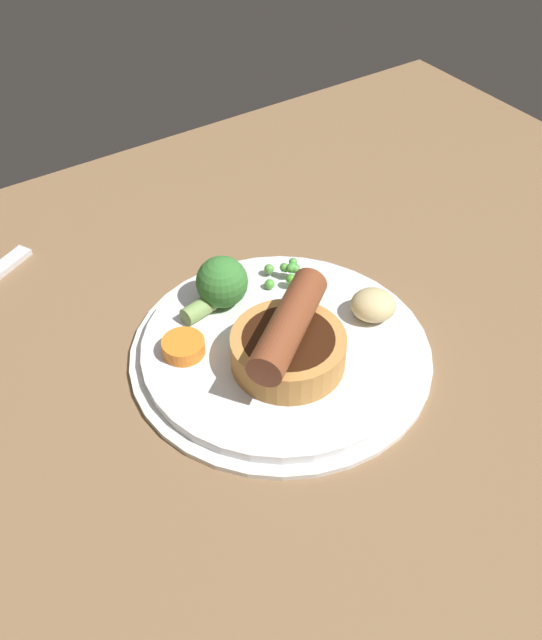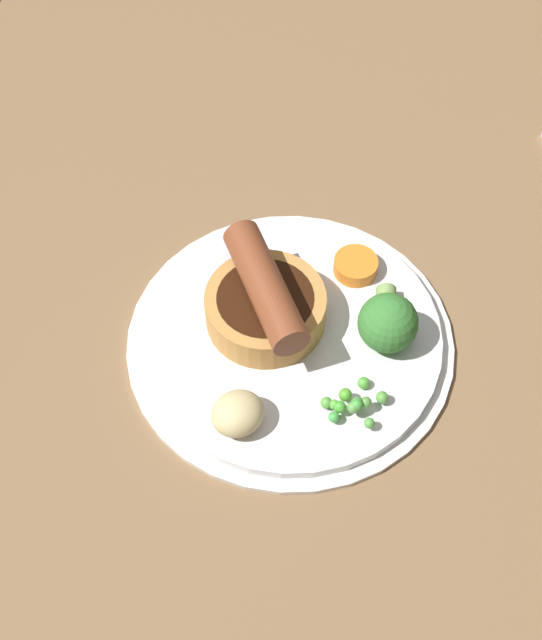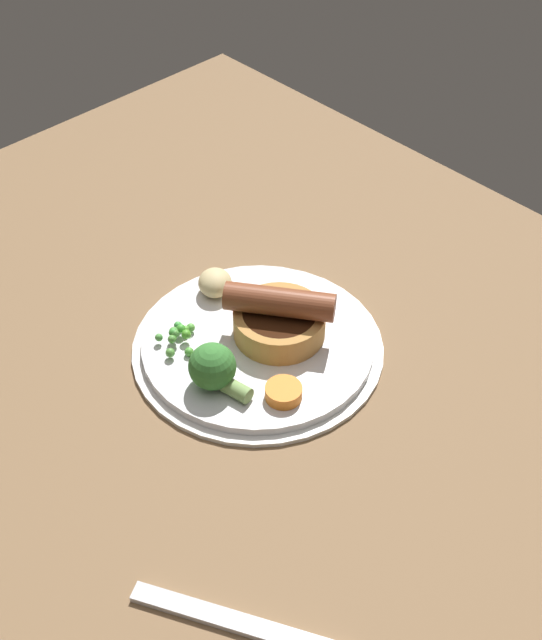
{
  "view_description": "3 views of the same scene",
  "coord_description": "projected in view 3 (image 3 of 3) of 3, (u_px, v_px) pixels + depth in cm",
  "views": [
    {
      "loc": [
        21.17,
        34.26,
        47.22
      ],
      "look_at": [
        -3.56,
        -2.83,
        5.42
      ],
      "focal_mm": 40.0,
      "sensor_mm": 36.0,
      "label": 1
    },
    {
      "loc": [
        -40.7,
        -9.54,
        62.57
      ],
      "look_at": [
        -3.87,
        0.49,
        6.55
      ],
      "focal_mm": 50.0,
      "sensor_mm": 36.0,
      "label": 2
    },
    {
      "loc": [
        44.45,
        -44.9,
        68.1
      ],
      "look_at": [
        -3.0,
        0.66,
        6.34
      ],
      "focal_mm": 50.0,
      "sensor_mm": 36.0,
      "label": 3
    }
  ],
  "objects": [
    {
      "name": "dining_table",
      "position": [
        287.0,
        372.0,
        0.92
      ],
      "size": [
        110.0,
        80.0,
        3.0
      ],
      "primitive_type": "cube",
      "color": "brown",
      "rests_on": "ground"
    },
    {
      "name": "carrot_slice_1",
      "position": [
        284.0,
        392.0,
        0.85
      ],
      "size": [
        4.64,
        4.64,
        1.28
      ],
      "primitive_type": "cylinder",
      "rotation": [
        0.0,
        0.0,
        4.35
      ],
      "color": "orange",
      "rests_on": "dinner_plate"
    },
    {
      "name": "pea_pile",
      "position": [
        178.0,
        336.0,
        0.9
      ],
      "size": [
        4.42,
        4.8,
        1.87
      ],
      "color": "#58A53B",
      "rests_on": "dinner_plate"
    },
    {
      "name": "fork",
      "position": [
        239.0,
        623.0,
        0.69
      ],
      "size": [
        16.61,
        9.93,
        0.6
      ],
      "primitive_type": "cube",
      "rotation": [
        0.0,
        0.0,
        0.49
      ],
      "color": "silver",
      "rests_on": "dining_table"
    },
    {
      "name": "broccoli_floret_near",
      "position": [
        214.0,
        368.0,
        0.85
      ],
      "size": [
        6.73,
        4.65,
        4.65
      ],
      "rotation": [
        0.0,
        0.0,
        3.33
      ],
      "color": "#387A33",
      "rests_on": "dinner_plate"
    },
    {
      "name": "sausage_pudding",
      "position": [
        279.0,
        317.0,
        0.9
      ],
      "size": [
        10.71,
        9.45,
        5.82
      ],
      "rotation": [
        0.0,
        0.0,
        3.77
      ],
      "color": "#BC8442",
      "rests_on": "dinner_plate"
    },
    {
      "name": "potato_chunk_1",
      "position": [
        215.0,
        283.0,
        0.95
      ],
      "size": [
        5.36,
        5.3,
        2.69
      ],
      "primitive_type": "ellipsoid",
      "rotation": [
        0.0,
        0.0,
        0.89
      ],
      "color": "#CCB77F",
      "rests_on": "dinner_plate"
    },
    {
      "name": "dinner_plate",
      "position": [
        258.0,
        345.0,
        0.91
      ],
      "size": [
        25.88,
        25.88,
        1.4
      ],
      "color": "silver",
      "rests_on": "dining_table"
    }
  ]
}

